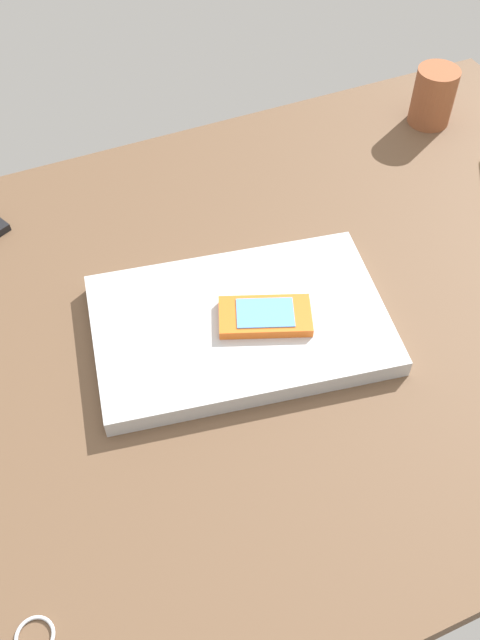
{
  "coord_description": "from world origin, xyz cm",
  "views": [
    {
      "loc": [
        23.37,
        49.44,
        69.16
      ],
      "look_at": [
        2.61,
        0.97,
        5.0
      ],
      "focal_mm": 39.0,
      "sensor_mm": 36.0,
      "label": 1
    }
  ],
  "objects": [
    {
      "name": "desk_surface",
      "position": [
        0.0,
        0.0,
        1.5
      ],
      "size": [
        120.0,
        80.0,
        3.0
      ],
      "primitive_type": "cube",
      "color": "brown",
      "rests_on": "ground"
    },
    {
      "name": "laptop_closed",
      "position": [
        2.61,
        0.97,
        4.22
      ],
      "size": [
        38.15,
        27.7,
        2.44
      ],
      "primitive_type": "cube",
      "rotation": [
        0.0,
        0.0,
        -0.17
      ],
      "color": "#B7BABC",
      "rests_on": "desk_surface"
    },
    {
      "name": "cell_phone_on_laptop",
      "position": [
        0.26,
        2.4,
        6.07
      ],
      "size": [
        12.25,
        9.29,
        1.33
      ],
      "color": "orange",
      "rests_on": "laptop_closed"
    },
    {
      "name": "pen_cup",
      "position": [
        -42.22,
        -26.84,
        7.53
      ],
      "size": [
        6.55,
        6.55,
        9.05
      ],
      "primitive_type": "cylinder",
      "color": "brown",
      "rests_on": "desk_surface"
    },
    {
      "name": "key_ring",
      "position": [
        33.38,
        26.09,
        3.18
      ],
      "size": [
        3.66,
        3.66,
        0.36
      ],
      "primitive_type": "torus",
      "color": "silver",
      "rests_on": "desk_surface"
    }
  ]
}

